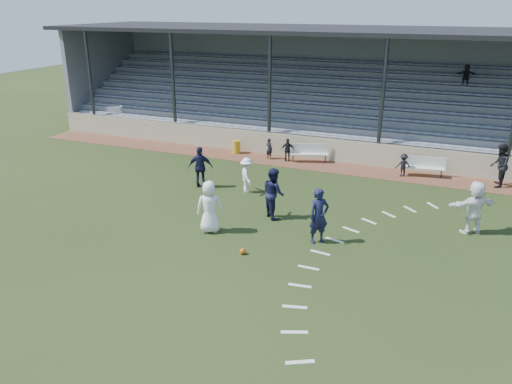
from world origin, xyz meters
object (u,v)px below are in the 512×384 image
at_px(bench_left, 310,151).
at_px(bench_right, 424,165).
at_px(football, 243,251).
at_px(trash_bin, 236,147).
at_px(player_white_lead, 210,207).
at_px(player_navy_lead, 319,216).
at_px(official, 499,165).

bearing_deg(bench_left, bench_right, -20.37).
height_order(bench_left, football, bench_left).
bearing_deg(trash_bin, bench_left, 0.43).
relative_size(bench_right, player_white_lead, 1.04).
xyz_separation_m(football, player_navy_lead, (2.08, 1.85, 0.89)).
relative_size(bench_right, football, 9.80).
bearing_deg(bench_right, trash_bin, 170.26).
xyz_separation_m(bench_left, official, (9.03, -0.42, 0.44)).
bearing_deg(trash_bin, bench_right, -0.75).
relative_size(bench_left, player_navy_lead, 1.02).
bearing_deg(player_navy_lead, trash_bin, 86.27).
distance_m(bench_right, trash_bin, 10.04).
bearing_deg(trash_bin, player_navy_lead, -51.11).
relative_size(player_navy_lead, official, 0.99).
bearing_deg(football, player_navy_lead, 41.63).
bearing_deg(bench_left, player_white_lead, -114.07).
distance_m(bench_right, football, 11.79).
bearing_deg(bench_right, football, -123.30).
xyz_separation_m(trash_bin, player_navy_lead, (7.27, -9.01, 0.62)).
xyz_separation_m(player_navy_lead, official, (6.02, 8.62, 0.03)).
height_order(bench_left, player_white_lead, player_white_lead).
height_order(player_white_lead, official, official).
relative_size(bench_left, player_white_lead, 1.03).
xyz_separation_m(bench_left, football, (0.92, -10.90, -0.48)).
bearing_deg(official, bench_left, -87.83).
height_order(football, player_navy_lead, player_navy_lead).
xyz_separation_m(bench_right, player_navy_lead, (-2.77, -8.88, 0.41)).
height_order(trash_bin, football, trash_bin).
height_order(bench_right, player_white_lead, player_white_lead).
xyz_separation_m(bench_right, football, (-4.85, -10.73, -0.48)).
distance_m(football, official, 13.27).
xyz_separation_m(bench_right, player_white_lead, (-6.68, -9.55, 0.39)).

